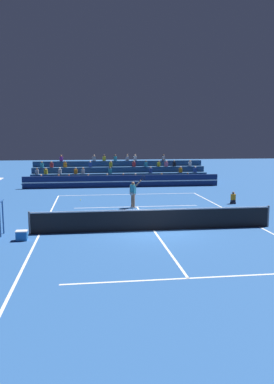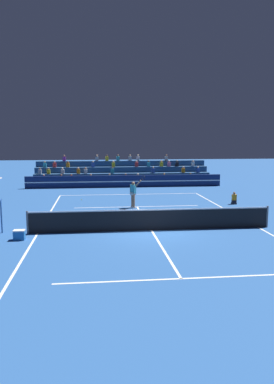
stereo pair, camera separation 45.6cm
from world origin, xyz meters
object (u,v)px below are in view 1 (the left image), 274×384
object	(u,v)px
equipment_cooler	(22,235)
ball_kid_courtside	(233,199)
tennis_player	(133,193)
tennis_ball	(80,200)

from	to	relation	value
equipment_cooler	ball_kid_courtside	bearing A→B (deg)	30.92
ball_kid_courtside	equipment_cooler	xyz separation A→B (m)	(-12.90, -7.73, -0.10)
ball_kid_courtside	tennis_player	distance (m)	7.09
tennis_player	tennis_ball	xyz separation A→B (m)	(-3.48, 3.42, -0.94)
ball_kid_courtside	equipment_cooler	distance (m)	15.04
ball_kid_courtside	tennis_ball	bearing A→B (deg)	165.14
tennis_ball	equipment_cooler	bearing A→B (deg)	-102.81
ball_kid_courtside	tennis_ball	world-z (taller)	ball_kid_courtside
ball_kid_courtside	tennis_player	world-z (taller)	tennis_player
ball_kid_courtside	tennis_ball	distance (m)	10.88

